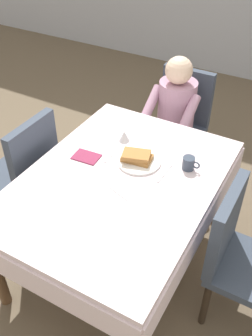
% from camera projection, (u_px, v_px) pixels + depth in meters
% --- Properties ---
extents(ground_plane, '(14.00, 14.00, 0.00)m').
position_uv_depth(ground_plane, '(120.00, 257.00, 2.76)').
color(ground_plane, brown).
extents(dining_table_main, '(1.12, 1.52, 0.74)m').
position_uv_depth(dining_table_main, '(119.00, 190.00, 2.35)').
color(dining_table_main, silver).
rests_on(dining_table_main, ground).
extents(chair_diner, '(0.44, 0.45, 0.93)m').
position_uv_depth(chair_diner, '(180.00, 117.00, 3.25)').
color(chair_diner, '#384251').
rests_on(chair_diner, ground).
extents(diner_person, '(0.40, 0.43, 1.12)m').
position_uv_depth(diner_person, '(174.00, 112.00, 3.05)').
color(diner_person, '#B2849E').
rests_on(diner_person, ground).
extents(chair_left_side, '(0.45, 0.44, 0.93)m').
position_uv_depth(chair_left_side, '(26.00, 167.00, 2.72)').
color(chair_left_side, '#384251').
rests_on(chair_left_side, ground).
extents(chair_right_side, '(0.45, 0.44, 0.93)m').
position_uv_depth(chair_right_side, '(238.00, 252.00, 2.13)').
color(chair_right_side, '#384251').
rests_on(chair_right_side, ground).
extents(plate_breakfast, '(0.28, 0.28, 0.02)m').
position_uv_depth(plate_breakfast, '(139.00, 161.00, 2.42)').
color(plate_breakfast, white).
rests_on(plate_breakfast, dining_table_main).
extents(breakfast_stack, '(0.20, 0.16, 0.06)m').
position_uv_depth(breakfast_stack, '(137.00, 157.00, 2.40)').
color(breakfast_stack, '#A36B33').
rests_on(breakfast_stack, plate_breakfast).
extents(cup_coffee, '(0.11, 0.08, 0.08)m').
position_uv_depth(cup_coffee, '(189.00, 163.00, 2.35)').
color(cup_coffee, '#333D4C').
rests_on(cup_coffee, dining_table_main).
extents(syrup_pitcher, '(0.08, 0.08, 0.07)m').
position_uv_depth(syrup_pitcher, '(124.00, 136.00, 2.59)').
color(syrup_pitcher, silver).
rests_on(syrup_pitcher, dining_table_main).
extents(fork_left_of_plate, '(0.02, 0.18, 0.00)m').
position_uv_depth(fork_left_of_plate, '(112.00, 155.00, 2.48)').
color(fork_left_of_plate, silver).
rests_on(fork_left_of_plate, dining_table_main).
extents(knife_right_of_plate, '(0.02, 0.20, 0.00)m').
position_uv_depth(knife_right_of_plate, '(165.00, 173.00, 2.34)').
color(knife_right_of_plate, silver).
rests_on(knife_right_of_plate, dining_table_main).
extents(spoon_near_edge, '(0.15, 0.06, 0.00)m').
position_uv_depth(spoon_near_edge, '(118.00, 193.00, 2.19)').
color(spoon_near_edge, silver).
rests_on(spoon_near_edge, dining_table_main).
extents(napkin_folded, '(0.18, 0.13, 0.01)m').
position_uv_depth(napkin_folded, '(86.00, 157.00, 2.46)').
color(napkin_folded, '#8C2D4C').
rests_on(napkin_folded, dining_table_main).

